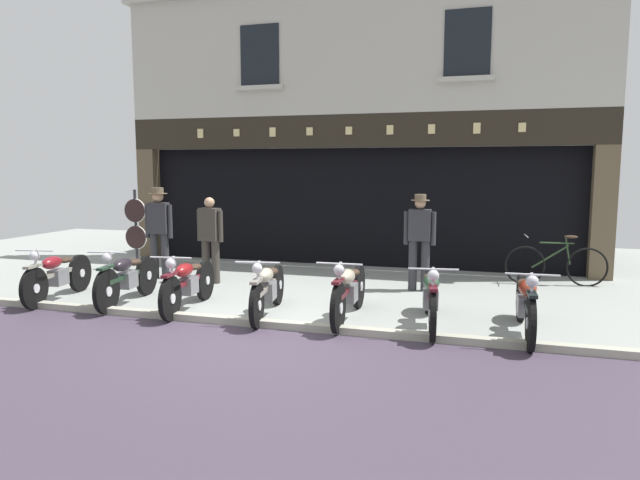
{
  "coord_description": "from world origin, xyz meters",
  "views": [
    {
      "loc": [
        2.97,
        -7.04,
        2.17
      ],
      "look_at": [
        0.07,
        2.58,
        0.9
      ],
      "focal_mm": 32.25,
      "sensor_mm": 36.0,
      "label": 1
    }
  ],
  "objects_px": {
    "motorcycle_far_right": "(526,302)",
    "advert_board_near": "(486,188)",
    "motorcycle_far_left": "(57,274)",
    "motorcycle_center": "(268,288)",
    "motorcycle_center_right": "(349,290)",
    "motorcycle_right": "(431,296)",
    "tyre_sign_pole": "(136,225)",
    "motorcycle_left": "(127,277)",
    "leaning_bicycle": "(556,264)",
    "salesman_left": "(159,228)",
    "salesman_right": "(420,238)",
    "motorcycle_center_left": "(188,282)",
    "shopkeeper_center": "(210,236)"
  },
  "relations": [
    {
      "from": "motorcycle_left",
      "to": "salesman_left",
      "type": "bearing_deg",
      "value": -78.84
    },
    {
      "from": "motorcycle_far_right",
      "to": "salesman_left",
      "type": "xyz_separation_m",
      "value": [
        -6.69,
        2.03,
        0.57
      ]
    },
    {
      "from": "motorcycle_right",
      "to": "salesman_left",
      "type": "xyz_separation_m",
      "value": [
        -5.46,
        1.97,
        0.57
      ]
    },
    {
      "from": "salesman_left",
      "to": "tyre_sign_pole",
      "type": "distance_m",
      "value": 1.26
    },
    {
      "from": "motorcycle_far_left",
      "to": "shopkeeper_center",
      "type": "relative_size",
      "value": 1.2
    },
    {
      "from": "motorcycle_far_right",
      "to": "advert_board_near",
      "type": "bearing_deg",
      "value": -84.69
    },
    {
      "from": "motorcycle_far_left",
      "to": "motorcycle_center_left",
      "type": "distance_m",
      "value": 2.4
    },
    {
      "from": "motorcycle_center_left",
      "to": "salesman_right",
      "type": "bearing_deg",
      "value": -149.89
    },
    {
      "from": "motorcycle_center",
      "to": "shopkeeper_center",
      "type": "height_order",
      "value": "shopkeeper_center"
    },
    {
      "from": "motorcycle_far_left",
      "to": "motorcycle_left",
      "type": "xyz_separation_m",
      "value": [
        1.27,
        0.09,
        0.01
      ]
    },
    {
      "from": "tyre_sign_pole",
      "to": "motorcycle_center_left",
      "type": "bearing_deg",
      "value": -44.84
    },
    {
      "from": "motorcycle_center_left",
      "to": "shopkeeper_center",
      "type": "distance_m",
      "value": 2.14
    },
    {
      "from": "motorcycle_right",
      "to": "shopkeeper_center",
      "type": "height_order",
      "value": "shopkeeper_center"
    },
    {
      "from": "motorcycle_center_left",
      "to": "motorcycle_right",
      "type": "relative_size",
      "value": 0.95
    },
    {
      "from": "motorcycle_far_left",
      "to": "shopkeeper_center",
      "type": "distance_m",
      "value": 2.71
    },
    {
      "from": "motorcycle_right",
      "to": "shopkeeper_center",
      "type": "relative_size",
      "value": 1.3
    },
    {
      "from": "salesman_right",
      "to": "tyre_sign_pole",
      "type": "xyz_separation_m",
      "value": [
        -6.05,
        0.41,
        0.01
      ]
    },
    {
      "from": "motorcycle_left",
      "to": "tyre_sign_pole",
      "type": "xyz_separation_m",
      "value": [
        -1.71,
        2.75,
        0.52
      ]
    },
    {
      "from": "motorcycle_center_right",
      "to": "motorcycle_far_left",
      "type": "bearing_deg",
      "value": -0.1
    },
    {
      "from": "salesman_left",
      "to": "advert_board_near",
      "type": "relative_size",
      "value": 2.0
    },
    {
      "from": "salesman_left",
      "to": "salesman_right",
      "type": "xyz_separation_m",
      "value": [
        5.02,
        0.32,
        -0.06
      ]
    },
    {
      "from": "motorcycle_right",
      "to": "motorcycle_far_left",
      "type": "bearing_deg",
      "value": -6.72
    },
    {
      "from": "motorcycle_right",
      "to": "salesman_right",
      "type": "bearing_deg",
      "value": -87.24
    },
    {
      "from": "motorcycle_center",
      "to": "salesman_left",
      "type": "xyz_separation_m",
      "value": [
        -3.11,
        2.07,
        0.58
      ]
    },
    {
      "from": "motorcycle_far_left",
      "to": "motorcycle_right",
      "type": "bearing_deg",
      "value": 171.78
    },
    {
      "from": "motorcycle_left",
      "to": "tyre_sign_pole",
      "type": "distance_m",
      "value": 3.28
    },
    {
      "from": "motorcycle_center",
      "to": "motorcycle_far_right",
      "type": "relative_size",
      "value": 0.95
    },
    {
      "from": "motorcycle_left",
      "to": "motorcycle_center",
      "type": "relative_size",
      "value": 0.99
    },
    {
      "from": "tyre_sign_pole",
      "to": "leaning_bicycle",
      "type": "relative_size",
      "value": 0.94
    },
    {
      "from": "motorcycle_center_right",
      "to": "motorcycle_left",
      "type": "bearing_deg",
      "value": -0.83
    },
    {
      "from": "motorcycle_center",
      "to": "motorcycle_center_right",
      "type": "height_order",
      "value": "motorcycle_center_right"
    },
    {
      "from": "leaning_bicycle",
      "to": "motorcycle_far_right",
      "type": "bearing_deg",
      "value": 164.04
    },
    {
      "from": "motorcycle_right",
      "to": "advert_board_near",
      "type": "height_order",
      "value": "advert_board_near"
    },
    {
      "from": "motorcycle_center_left",
      "to": "motorcycle_center_right",
      "type": "height_order",
      "value": "motorcycle_center_right"
    },
    {
      "from": "motorcycle_far_right",
      "to": "advert_board_near",
      "type": "xyz_separation_m",
      "value": [
        -0.6,
        4.69,
        1.32
      ]
    },
    {
      "from": "motorcycle_center_right",
      "to": "shopkeeper_center",
      "type": "distance_m",
      "value": 3.67
    },
    {
      "from": "motorcycle_far_left",
      "to": "motorcycle_center_right",
      "type": "distance_m",
      "value": 4.9
    },
    {
      "from": "tyre_sign_pole",
      "to": "leaning_bicycle",
      "type": "xyz_separation_m",
      "value": [
        8.43,
        0.82,
        -0.57
      ]
    },
    {
      "from": "leaning_bicycle",
      "to": "salesman_left",
      "type": "bearing_deg",
      "value": 97.15
    },
    {
      "from": "motorcycle_center_right",
      "to": "salesman_right",
      "type": "xyz_separation_m",
      "value": [
        0.71,
        2.27,
        0.51
      ]
    },
    {
      "from": "motorcycle_far_left",
      "to": "advert_board_near",
      "type": "xyz_separation_m",
      "value": [
        6.68,
        4.78,
        1.33
      ]
    },
    {
      "from": "motorcycle_center_left",
      "to": "salesman_left",
      "type": "xyz_separation_m",
      "value": [
        -1.81,
        2.1,
        0.58
      ]
    },
    {
      "from": "motorcycle_right",
      "to": "tyre_sign_pole",
      "type": "relative_size",
      "value": 1.23
    },
    {
      "from": "motorcycle_center_left",
      "to": "motorcycle_center_right",
      "type": "bearing_deg",
      "value": 176.46
    },
    {
      "from": "advert_board_near",
      "to": "shopkeeper_center",
      "type": "bearing_deg",
      "value": -150.59
    },
    {
      "from": "motorcycle_left",
      "to": "leaning_bicycle",
      "type": "xyz_separation_m",
      "value": [
        6.72,
        3.58,
        -0.05
      ]
    },
    {
      "from": "motorcycle_left",
      "to": "leaning_bicycle",
      "type": "bearing_deg",
      "value": -159.39
    },
    {
      "from": "motorcycle_far_right",
      "to": "tyre_sign_pole",
      "type": "height_order",
      "value": "tyre_sign_pole"
    },
    {
      "from": "motorcycle_far_left",
      "to": "motorcycle_center",
      "type": "relative_size",
      "value": 0.97
    },
    {
      "from": "motorcycle_far_left",
      "to": "salesman_left",
      "type": "height_order",
      "value": "salesman_left"
    }
  ]
}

